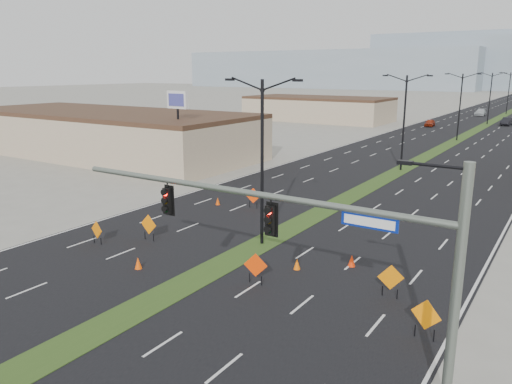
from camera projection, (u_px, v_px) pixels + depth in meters
The scene contains 27 objects.
ground at pixel (111, 324), 21.19m from camera, with size 600.00×600.00×0.00m, color gray.
road_surface at pixel (490, 123), 102.65m from camera, with size 25.00×400.00×0.02m, color black.
median_strip at pixel (490, 123), 102.65m from camera, with size 2.00×400.00×0.04m, color #2D4A1A.
building_sw_near at pixel (106, 135), 63.55m from camera, with size 40.00×16.00×5.00m, color tan.
building_sw_far at pixel (318, 110), 106.83m from camera, with size 30.00×14.00×4.50m, color tan.
mesa_west at pixel (329, 69), 310.16m from camera, with size 180.00×50.00×22.00m, color #8295A2.
mesa_backdrop at pixel (498, 61), 293.94m from camera, with size 140.00×50.00×32.00m, color #8295A2.
signal_mast at pixel (317, 241), 17.15m from camera, with size 16.30×0.60×8.00m.
streetlight_0 at pixel (262, 158), 29.68m from camera, with size 5.15×0.24×10.02m.
streetlight_1 at pixel (404, 120), 52.49m from camera, with size 5.15×0.24×10.02m.
streetlight_2 at pixel (460, 105), 75.30m from camera, with size 5.15×0.24×10.02m.
streetlight_3 at pixel (490, 97), 98.11m from camera, with size 5.15×0.24×10.02m.
streetlight_4 at pixel (509, 92), 120.91m from camera, with size 5.15×0.24×10.02m.
car_left at pixel (430, 123), 95.48m from camera, with size 1.60×3.99×1.36m, color maroon.
car_mid at pixel (507, 121), 97.27m from camera, with size 1.61×4.61×1.52m, color black.
car_far at pixel (480, 112), 118.27m from camera, with size 2.13×5.24×1.52m, color silver.
construction_sign_0 at pixel (97, 231), 30.75m from camera, with size 1.10×0.19×1.47m.
construction_sign_1 at pixel (149, 225), 31.36m from camera, with size 1.28×0.05×1.70m.
construction_sign_2 at pixel (253, 196), 38.83m from camera, with size 1.15×0.41×1.59m.
construction_sign_3 at pixel (256, 266), 24.93m from camera, with size 1.18×0.41×1.63m.
construction_sign_4 at pixel (391, 278), 23.44m from camera, with size 1.14×0.55×1.64m.
construction_sign_5 at pixel (426, 316), 19.75m from camera, with size 1.26×0.34×1.72m.
cone_0 at pixel (138, 263), 26.98m from camera, with size 0.40×0.40×0.67m, color #FF5005.
cone_1 at pixel (297, 264), 26.91m from camera, with size 0.37×0.37×0.62m, color #FF6705.
cone_2 at pixel (352, 261), 27.31m from camera, with size 0.41×0.41×0.68m, color #F83005.
cone_3 at pixel (218, 201), 39.85m from camera, with size 0.36×0.36×0.60m, color #DC4404.
pole_sign_west at pixel (178, 107), 51.96m from camera, with size 2.76×0.57×8.42m.
Camera 1 is at (15.66, -12.78, 10.49)m, focal length 35.00 mm.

